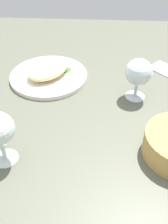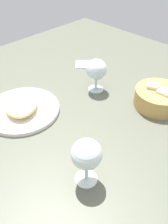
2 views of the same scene
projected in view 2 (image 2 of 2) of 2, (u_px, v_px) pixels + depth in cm
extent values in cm
cube|color=#585B4C|center=(88.00, 119.00, 81.31)|extent=(140.00, 140.00, 2.00)
cylinder|color=silver|center=(22.00, 110.00, 82.50)|extent=(25.06, 25.06, 1.40)
ellipsoid|color=beige|center=(21.00, 103.00, 80.78)|extent=(18.45, 17.14, 4.03)
cone|color=#408534|center=(29.00, 96.00, 85.93)|extent=(4.20, 4.20, 1.76)
cylinder|color=tan|center=(158.00, 98.00, 83.82)|extent=(16.37, 16.37, 6.09)
cube|color=beige|center=(163.00, 96.00, 81.62)|extent=(4.34, 3.97, 4.03)
cube|color=beige|center=(152.00, 89.00, 83.63)|extent=(4.63, 4.43, 3.66)
cylinder|color=silver|center=(86.00, 178.00, 61.58)|extent=(5.72, 5.72, 0.60)
cylinder|color=silver|center=(86.00, 171.00, 59.74)|extent=(1.00, 1.00, 5.21)
sphere|color=silver|center=(87.00, 154.00, 55.75)|extent=(7.45, 7.45, 7.45)
cylinder|color=silver|center=(96.00, 89.00, 93.13)|extent=(5.81, 5.81, 0.60)
cylinder|color=silver|center=(96.00, 83.00, 91.61)|extent=(1.00, 1.00, 4.21)
sphere|color=silver|center=(96.00, 69.00, 87.87)|extent=(7.66, 7.66, 7.66)
cube|color=white|center=(88.00, 64.00, 108.29)|extent=(12.74, 12.72, 0.80)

